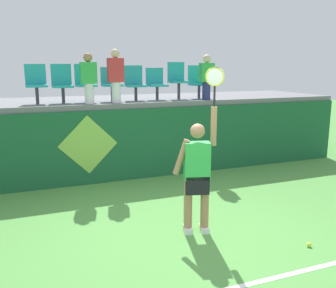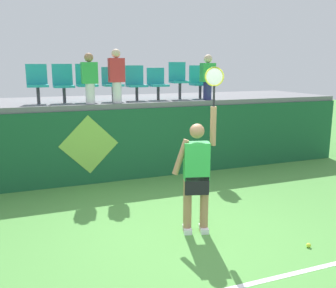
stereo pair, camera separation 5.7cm
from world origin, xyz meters
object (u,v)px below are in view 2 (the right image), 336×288
object	(u,v)px
stadium_chair_2	(86,81)
stadium_chair_3	(112,82)
tennis_player	(197,172)
spectator_2	(90,77)
stadium_chair_6	(179,78)
spectator_1	(208,76)
tennis_ball	(309,245)
spectator_0	(117,75)
stadium_chair_7	(199,81)
stadium_chair_4	(136,82)
stadium_chair_0	(37,82)
stadium_chair_1	(63,82)
stadium_chair_5	(157,82)
water_bottle	(117,98)

from	to	relation	value
stadium_chair_2	stadium_chair_3	size ratio (longest dim) A/B	1.09
tennis_player	spectator_2	size ratio (longest dim) A/B	2.33
stadium_chair_6	spectator_1	world-z (taller)	spectator_1
tennis_ball	spectator_0	distance (m)	5.20
stadium_chair_6	spectator_2	size ratio (longest dim) A/B	0.83
stadium_chair_6	spectator_2	bearing A→B (deg)	-168.74
stadium_chair_7	stadium_chair_6	bearing A→B (deg)	-179.95
spectator_0	stadium_chair_4	bearing A→B (deg)	38.94
stadium_chair_0	stadium_chair_2	bearing A→B (deg)	0.09
stadium_chair_3	stadium_chair_1	bearing A→B (deg)	179.55
tennis_ball	stadium_chair_7	xyz separation A→B (m)	(0.55, 4.81, 2.13)
tennis_player	stadium_chair_7	size ratio (longest dim) A/B	3.07
stadium_chair_5	stadium_chair_6	xyz separation A→B (m)	(0.57, 0.01, 0.09)
stadium_chair_0	stadium_chair_6	xyz separation A→B (m)	(3.32, 0.00, 0.04)
tennis_player	stadium_chair_2	size ratio (longest dim) A/B	2.95
tennis_ball	stadium_chair_3	world-z (taller)	stadium_chair_3
stadium_chair_7	stadium_chair_1	bearing A→B (deg)	179.98
stadium_chair_0	stadium_chair_2	size ratio (longest dim) A/B	0.99
spectator_1	tennis_player	bearing A→B (deg)	-119.08
stadium_chair_4	water_bottle	bearing A→B (deg)	-139.10
stadium_chair_4	spectator_1	world-z (taller)	spectator_1
stadium_chair_4	spectator_1	size ratio (longest dim) A/B	0.76
water_bottle	tennis_player	bearing A→B (deg)	-82.49
tennis_player	spectator_1	xyz separation A→B (m)	(1.82, 3.27, 1.33)
spectator_0	spectator_1	size ratio (longest dim) A/B	1.09
stadium_chair_2	stadium_chair_0	bearing A→B (deg)	-179.91
stadium_chair_3	spectator_2	xyz separation A→B (m)	(-0.59, -0.44, 0.13)
water_bottle	stadium_chair_0	xyz separation A→B (m)	(-1.63, 0.51, 0.36)
stadium_chair_7	stadium_chair_3	bearing A→B (deg)	-179.81
spectator_2	stadium_chair_3	bearing A→B (deg)	36.90
water_bottle	spectator_0	size ratio (longest dim) A/B	0.19
tennis_player	tennis_ball	xyz separation A→B (m)	(1.27, -1.05, -0.92)
stadium_chair_5	spectator_1	xyz separation A→B (m)	(1.13, -0.47, 0.15)
spectator_1	stadium_chair_5	bearing A→B (deg)	157.19
stadium_chair_5	stadium_chair_2	bearing A→B (deg)	179.80
stadium_chair_1	spectator_2	world-z (taller)	spectator_2
stadium_chair_1	tennis_player	bearing A→B (deg)	-68.06
stadium_chair_4	spectator_1	bearing A→B (deg)	-16.09
stadium_chair_4	spectator_0	xyz separation A→B (m)	(-0.57, -0.46, 0.18)
stadium_chair_7	spectator_2	bearing A→B (deg)	-170.91
stadium_chair_5	tennis_player	bearing A→B (deg)	-100.51
stadium_chair_0	spectator_2	world-z (taller)	spectator_2
water_bottle	spectator_1	bearing A→B (deg)	0.71
stadium_chair_1	stadium_chair_0	bearing A→B (deg)	-179.68
stadium_chair_2	water_bottle	bearing A→B (deg)	-41.43
stadium_chair_7	spectator_1	size ratio (longest dim) A/B	0.76
stadium_chair_6	spectator_0	distance (m)	1.74
stadium_chair_0	stadium_chair_4	bearing A→B (deg)	0.05
tennis_ball	stadium_chair_0	world-z (taller)	stadium_chair_0
stadium_chair_2	stadium_chair_7	distance (m)	2.82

